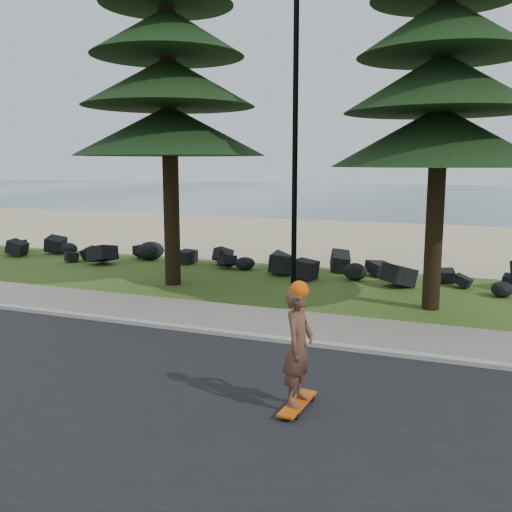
# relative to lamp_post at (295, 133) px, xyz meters

# --- Properties ---
(ground) EXTENTS (160.00, 160.00, 0.00)m
(ground) POSITION_rel_lamp_post_xyz_m (0.00, -3.20, -4.13)
(ground) COLOR #38581B
(ground) RESTS_ON ground
(road) EXTENTS (160.00, 7.00, 0.02)m
(road) POSITION_rel_lamp_post_xyz_m (0.00, -7.70, -4.12)
(road) COLOR black
(road) RESTS_ON ground
(kerb) EXTENTS (160.00, 0.20, 0.10)m
(kerb) POSITION_rel_lamp_post_xyz_m (0.00, -4.10, -4.08)
(kerb) COLOR #AFAB9E
(kerb) RESTS_ON ground
(sidewalk) EXTENTS (160.00, 2.00, 0.08)m
(sidewalk) POSITION_rel_lamp_post_xyz_m (0.00, -3.00, -4.09)
(sidewalk) COLOR gray
(sidewalk) RESTS_ON ground
(beach_sand) EXTENTS (160.00, 15.00, 0.01)m
(beach_sand) POSITION_rel_lamp_post_xyz_m (0.00, 11.30, -4.13)
(beach_sand) COLOR tan
(beach_sand) RESTS_ON ground
(ocean) EXTENTS (160.00, 58.00, 0.01)m
(ocean) POSITION_rel_lamp_post_xyz_m (0.00, 47.80, -4.13)
(ocean) COLOR #30515D
(ocean) RESTS_ON ground
(seawall_boulders) EXTENTS (60.00, 2.40, 1.10)m
(seawall_boulders) POSITION_rel_lamp_post_xyz_m (0.00, 2.40, -4.13)
(seawall_boulders) COLOR black
(seawall_boulders) RESTS_ON ground
(lamp_post) EXTENTS (0.25, 0.14, 8.14)m
(lamp_post) POSITION_rel_lamp_post_xyz_m (0.00, 0.00, 0.00)
(lamp_post) COLOR black
(lamp_post) RESTS_ON ground
(skateboarder) EXTENTS (0.42, 0.99, 1.81)m
(skateboarder) POSITION_rel_lamp_post_xyz_m (2.26, -6.85, -3.22)
(skateboarder) COLOR #D1530C
(skateboarder) RESTS_ON ground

